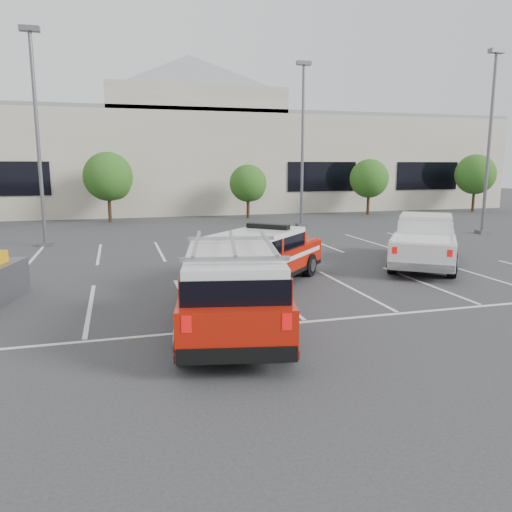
{
  "coord_description": "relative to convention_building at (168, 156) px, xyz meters",
  "views": [
    {
      "loc": [
        -4.55,
        -14.29,
        3.97
      ],
      "look_at": [
        -0.26,
        1.02,
        1.05
      ],
      "focal_mm": 35.0,
      "sensor_mm": 36.0,
      "label": 1
    }
  ],
  "objects": [
    {
      "name": "convention_building",
      "position": [
        0.0,
        0.0,
        0.0
      ],
      "size": [
        60.0,
        16.99,
        13.2
      ],
      "color": "beige",
      "rests_on": "ground"
    },
    {
      "name": "ground",
      "position": [
        -0.18,
        -31.86,
        -4.72
      ],
      "size": [
        120.0,
        120.0,
        0.0
      ],
      "primitive_type": "plane",
      "color": "#2F2F31",
      "rests_on": "ground"
    },
    {
      "name": "fire_chief_suv",
      "position": [
        -0.14,
        -30.46,
        -3.91
      ],
      "size": [
        5.37,
        5.53,
        1.99
      ],
      "rotation": [
        0.0,
        0.0,
        -0.75
      ],
      "color": "#A81508",
      "rests_on": "ground"
    },
    {
      "name": "tree_mid_right",
      "position": [
        4.91,
        -9.82,
        -2.22
      ],
      "size": [
        2.77,
        2.77,
        3.99
      ],
      "color": "#3F2B19",
      "rests_on": "ground"
    },
    {
      "name": "tree_far_right",
      "position": [
        24.91,
        -9.82,
        -1.68
      ],
      "size": [
        3.37,
        3.37,
        4.85
      ],
      "color": "#3F2B19",
      "rests_on": "ground"
    },
    {
      "name": "light_pole_right",
      "position": [
        15.82,
        -21.86,
        0.47
      ],
      "size": [
        0.9,
        0.6,
        10.24
      ],
      "color": "#59595E",
      "rests_on": "ground"
    },
    {
      "name": "light_pole_left",
      "position": [
        -8.18,
        -19.86,
        0.47
      ],
      "size": [
        0.9,
        0.6,
        10.24
      ],
      "color": "#59595E",
      "rests_on": "ground"
    },
    {
      "name": "stall_markings",
      "position": [
        -0.18,
        -27.36,
        -4.71
      ],
      "size": [
        23.0,
        15.0,
        0.01
      ],
      "primitive_type": "cube",
      "color": "silver",
      "rests_on": "ground"
    },
    {
      "name": "tree_right",
      "position": [
        14.91,
        -9.82,
        -1.95
      ],
      "size": [
        3.07,
        3.07,
        4.42
      ],
      "color": "#3F2B19",
      "rests_on": "ground"
    },
    {
      "name": "light_pole_mid",
      "position": [
        6.82,
        -15.86,
        0.47
      ],
      "size": [
        0.9,
        0.6,
        10.24
      ],
      "color": "#59595E",
      "rests_on": "ground"
    },
    {
      "name": "white_pickup",
      "position": [
        7.07,
        -29.01,
        -3.93
      ],
      "size": [
        5.56,
        6.53,
        1.98
      ],
      "rotation": [
        0.0,
        0.0,
        -0.62
      ],
      "color": "silver",
      "rests_on": "ground"
    },
    {
      "name": "tree_mid_left",
      "position": [
        -5.09,
        -9.82,
        -1.68
      ],
      "size": [
        3.37,
        3.37,
        4.85
      ],
      "color": "#3F2B19",
      "rests_on": "ground"
    },
    {
      "name": "ladder_suv",
      "position": [
        -2.18,
        -34.99,
        -3.8
      ],
      "size": [
        3.37,
        6.15,
        2.29
      ],
      "rotation": [
        0.0,
        0.0,
        -0.2
      ],
      "color": "#A81508",
      "rests_on": "ground"
    }
  ]
}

